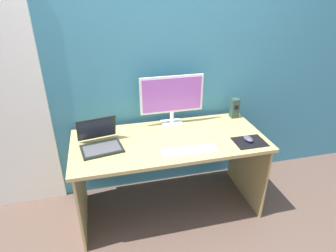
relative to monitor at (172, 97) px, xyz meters
The scene contains 9 objects.
ground_plane 1.01m from the monitor, 108.71° to the right, with size 8.00×8.00×0.00m, color brown.
wall_back 0.33m from the monitor, 119.34° to the left, with size 6.00×0.04×2.50m, color teal.
desk 0.49m from the monitor, 108.71° to the right, with size 1.57×0.71×0.72m.
monitor is the anchor object (origin of this frame).
speaker_right 0.62m from the monitor, ahead, with size 0.07×0.07×0.18m.
laptop 0.72m from the monitor, 158.02° to the right, with size 0.35×0.34×0.22m.
keyboard_external 0.55m from the monitor, 88.40° to the right, with size 0.42×0.11×0.01m, color white.
mousepad 0.75m from the monitor, 41.82° to the right, with size 0.25×0.20×0.00m, color black.
mouse 0.73m from the monitor, 41.07° to the right, with size 0.06×0.10×0.04m, color #47425D.
Camera 1 is at (-0.49, -1.97, 1.88)m, focal length 30.67 mm.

